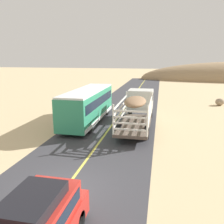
# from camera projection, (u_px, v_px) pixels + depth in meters

# --- Properties ---
(ground_plane) EXTENTS (240.00, 240.00, 0.00)m
(ground_plane) POSITION_uv_depth(u_px,v_px,m) (65.00, 189.00, 11.14)
(ground_plane) COLOR #CCB284
(road_surface) EXTENTS (8.00, 120.00, 0.02)m
(road_surface) POSITION_uv_depth(u_px,v_px,m) (65.00, 189.00, 11.14)
(road_surface) COLOR #38383D
(road_surface) RESTS_ON ground
(road_centre_line) EXTENTS (0.16, 117.60, 0.00)m
(road_centre_line) POSITION_uv_depth(u_px,v_px,m) (65.00, 189.00, 11.14)
(road_centre_line) COLOR #D8CC4C
(road_centre_line) RESTS_ON road_surface
(livestock_truck) EXTENTS (2.53, 9.70, 3.02)m
(livestock_truck) POSITION_uv_depth(u_px,v_px,m) (139.00, 105.00, 22.06)
(livestock_truck) COLOR silver
(livestock_truck) RESTS_ON road_surface
(bus) EXTENTS (2.54, 10.00, 3.21)m
(bus) POSITION_uv_depth(u_px,v_px,m) (88.00, 105.00, 22.21)
(bus) COLOR #2D8C66
(bus) RESTS_ON road_surface
(boulder_near_shoulder) EXTENTS (1.13, 1.03, 0.93)m
(boulder_near_shoulder) POSITION_uv_depth(u_px,v_px,m) (220.00, 102.00, 30.37)
(boulder_near_shoulder) COLOR gray
(boulder_near_shoulder) RESTS_ON ground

